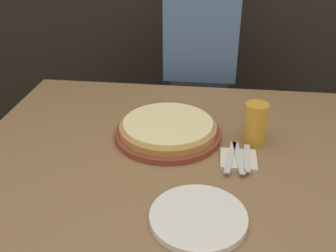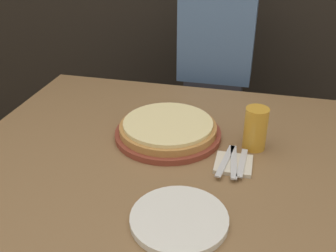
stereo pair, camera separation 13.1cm
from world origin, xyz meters
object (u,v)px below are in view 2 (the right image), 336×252
(fork, at_px, (225,161))
(dinner_knife, at_px, (234,162))
(spoon, at_px, (242,163))
(pizza_on_board, at_px, (168,130))
(dinner_plate, at_px, (179,219))
(beer_glass, at_px, (256,127))
(diner_person, at_px, (214,87))

(fork, xyz_separation_m, dinner_knife, (0.02, 0.00, 0.00))
(fork, bearing_deg, spoon, 0.00)
(pizza_on_board, relative_size, dinner_plate, 1.47)
(beer_glass, xyz_separation_m, dinner_plate, (-0.16, -0.40, -0.07))
(beer_glass, distance_m, fork, 0.16)
(beer_glass, xyz_separation_m, diner_person, (-0.21, 0.64, -0.15))
(dinner_plate, height_order, diner_person, diner_person)
(pizza_on_board, height_order, fork, pizza_on_board)
(beer_glass, height_order, diner_person, diner_person)
(beer_glass, height_order, spoon, beer_glass)
(fork, xyz_separation_m, diner_person, (-0.13, 0.76, -0.09))
(beer_glass, xyz_separation_m, spoon, (-0.03, -0.12, -0.06))
(spoon, bearing_deg, diner_person, 103.41)
(beer_glass, relative_size, spoon, 0.93)
(diner_person, bearing_deg, dinner_plate, -87.30)
(pizza_on_board, relative_size, fork, 2.02)
(beer_glass, bearing_deg, dinner_knife, -113.79)
(dinner_plate, bearing_deg, beer_glass, 67.94)
(beer_glass, distance_m, dinner_plate, 0.43)
(pizza_on_board, distance_m, dinner_knife, 0.26)
(pizza_on_board, distance_m, fork, 0.24)
(pizza_on_board, xyz_separation_m, dinner_plate, (0.12, -0.40, -0.02))
(beer_glass, height_order, fork, beer_glass)
(pizza_on_board, height_order, dinner_plate, pizza_on_board)
(pizza_on_board, bearing_deg, dinner_knife, -28.06)
(dinner_knife, distance_m, spoon, 0.02)
(dinner_knife, bearing_deg, fork, 180.00)
(dinner_plate, distance_m, fork, 0.29)
(dinner_plate, height_order, fork, dinner_plate)
(fork, relative_size, diner_person, 0.14)
(dinner_plate, height_order, spoon, dinner_plate)
(dinner_plate, bearing_deg, spoon, 64.34)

